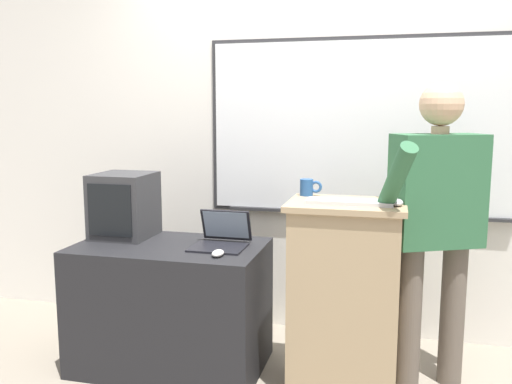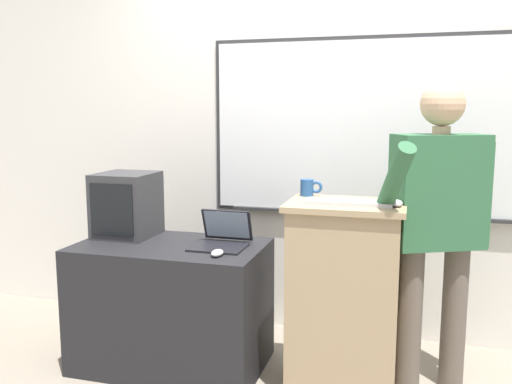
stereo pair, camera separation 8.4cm
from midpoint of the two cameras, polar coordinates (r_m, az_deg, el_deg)
name	(u,v)px [view 1 (the left image)]	position (r m, az deg, el deg)	size (l,w,h in m)	color
back_wall	(321,137)	(3.61, 6.19, 5.81)	(6.40, 0.17, 2.61)	silver
lectern_podium	(344,297)	(2.92, 8.45, -10.90)	(0.60, 0.45, 1.02)	tan
side_desk	(171,306)	(3.24, -9.69, -11.73)	(1.07, 0.63, 0.73)	black
person_presenter	(436,214)	(2.96, 17.66, -2.24)	(0.63, 0.68, 1.63)	brown
laptop	(222,236)	(3.07, -4.36, -4.64)	(0.30, 0.31, 0.19)	black
wireless_keyboard	(349,202)	(2.74, 8.95, -1.06)	(0.43, 0.13, 0.02)	silver
computer_mouse_by_laptop	(218,253)	(2.85, -4.88, -6.44)	(0.06, 0.10, 0.03)	silver
computer_mouse_by_keyboard	(397,202)	(2.73, 13.77, -1.08)	(0.06, 0.10, 0.03)	#BCBCC1
crt_monitor	(124,205)	(3.35, -14.40, -1.36)	(0.33, 0.35, 0.38)	#333335
coffee_mug	(308,187)	(2.97, 4.66, 0.49)	(0.12, 0.07, 0.09)	#234C84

